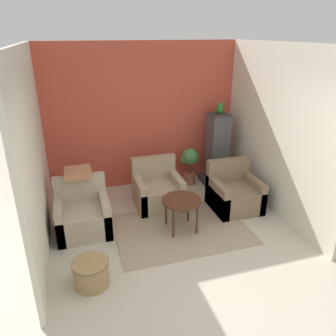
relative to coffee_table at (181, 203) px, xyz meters
name	(u,v)px	position (x,y,z in m)	size (l,w,h in m)	color
ground_plane	(207,290)	(-0.14, -1.36, -0.48)	(20.00, 20.00, 0.00)	beige
wall_back_accent	(143,117)	(-0.14, 1.92, 0.91)	(3.84, 0.06, 2.79)	#C64C38
wall_left	(34,155)	(-2.03, 0.26, 0.91)	(0.06, 3.25, 2.79)	beige
wall_right	(277,132)	(1.75, 0.26, 0.91)	(0.06, 3.25, 2.79)	beige
area_rug	(181,229)	(0.00, 0.00, -0.47)	(2.10, 1.51, 0.01)	gray
coffee_table	(181,203)	(0.00, 0.00, 0.00)	(0.62, 0.62, 0.54)	#472819
armchair_left	(83,215)	(-1.48, 0.42, -0.21)	(0.81, 0.78, 0.84)	tan
armchair_right	(234,194)	(1.12, 0.38, -0.21)	(0.81, 0.78, 0.84)	#7A664C
armchair_middle	(157,191)	(-0.14, 0.90, -0.21)	(0.81, 0.78, 0.84)	#9E896B
birdcage	(217,152)	(1.28, 1.47, 0.18)	(0.58, 0.58, 1.46)	#353539
parrot	(220,109)	(1.28, 1.48, 1.08)	(0.10, 0.19, 0.22)	#1E842D
potted_plant	(190,162)	(0.72, 1.55, 0.01)	(0.36, 0.33, 0.77)	brown
wicker_basket	(91,273)	(-1.47, -0.84, -0.30)	(0.45, 0.45, 0.33)	#A37F51
throw_pillow	(78,173)	(-1.48, 0.71, 0.41)	(0.41, 0.41, 0.10)	#B2704C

